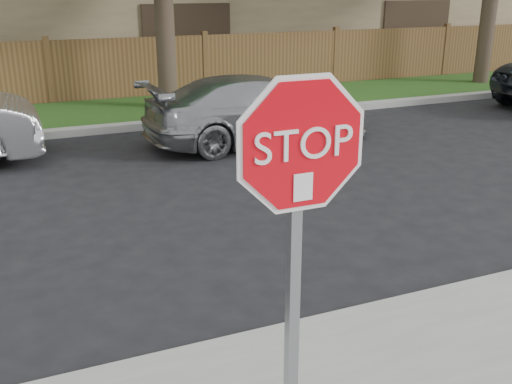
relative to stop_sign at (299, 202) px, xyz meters
name	(u,v)px	position (x,y,z in m)	size (l,w,h in m)	color
ground	(184,356)	(-0.27, 1.48, -1.83)	(90.00, 90.00, 0.00)	black
far_curb	(68,132)	(-0.27, 9.63, -1.75)	(70.00, 0.30, 0.15)	gray
grass_strip	(60,117)	(-0.27, 11.28, -1.77)	(70.00, 3.00, 0.12)	#1E4714
fence	(49,74)	(-0.27, 12.88, -1.03)	(70.00, 0.12, 1.60)	#54391D
stop_sign	(299,202)	(0.00, 0.00, 0.00)	(1.01, 0.13, 2.55)	gray
sedan_right	(259,109)	(3.08, 7.70, -1.19)	(1.79, 4.40, 1.28)	#979B9E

